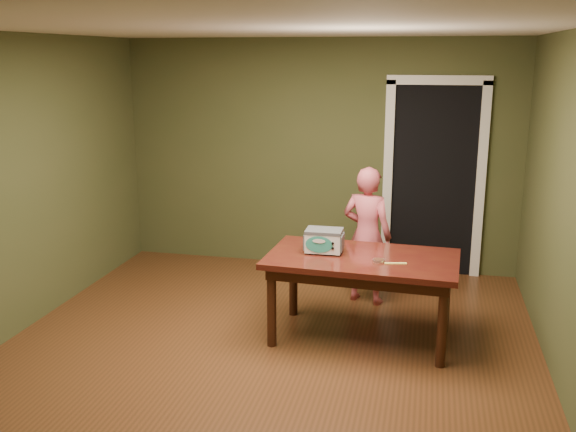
# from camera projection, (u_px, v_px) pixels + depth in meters

# --- Properties ---
(floor) EXTENTS (5.00, 5.00, 0.00)m
(floor) POSITION_uv_depth(u_px,v_px,m) (263.00, 357.00, 5.25)
(floor) COLOR #583019
(floor) RESTS_ON ground
(room_shell) EXTENTS (4.52, 5.02, 2.61)m
(room_shell) POSITION_uv_depth(u_px,v_px,m) (261.00, 150.00, 4.84)
(room_shell) COLOR #434625
(room_shell) RESTS_ON ground
(doorway) EXTENTS (1.10, 0.66, 2.25)m
(doorway) POSITION_uv_depth(u_px,v_px,m) (434.00, 176.00, 7.35)
(doorway) COLOR black
(doorway) RESTS_ON ground
(dining_table) EXTENTS (1.65, 0.98, 0.75)m
(dining_table) POSITION_uv_depth(u_px,v_px,m) (362.00, 267.00, 5.46)
(dining_table) COLOR #3C100D
(dining_table) RESTS_ON floor
(toy_oven) EXTENTS (0.33, 0.23, 0.20)m
(toy_oven) POSITION_uv_depth(u_px,v_px,m) (324.00, 240.00, 5.52)
(toy_oven) COLOR #4C4F54
(toy_oven) RESTS_ON dining_table
(baking_pan) EXTENTS (0.10, 0.10, 0.02)m
(baking_pan) POSITION_uv_depth(u_px,v_px,m) (379.00, 260.00, 5.29)
(baking_pan) COLOR silver
(baking_pan) RESTS_ON dining_table
(spatula) EXTENTS (0.18, 0.06, 0.01)m
(spatula) POSITION_uv_depth(u_px,v_px,m) (396.00, 263.00, 5.24)
(spatula) COLOR #FFF86E
(spatula) RESTS_ON dining_table
(child) EXTENTS (0.57, 0.45, 1.37)m
(child) POSITION_uv_depth(u_px,v_px,m) (367.00, 235.00, 6.30)
(child) COLOR #C9535F
(child) RESTS_ON floor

